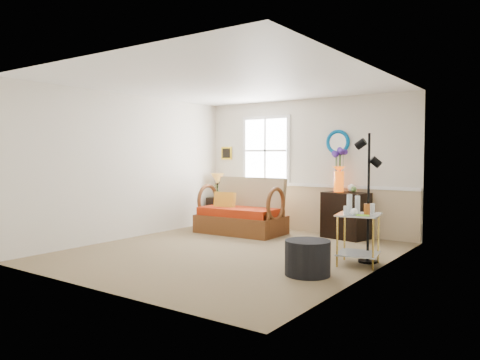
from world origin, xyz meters
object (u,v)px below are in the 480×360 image
Objects in this scene: floor_lamp at (368,198)px; lamp_stand at (216,211)px; ottoman at (308,258)px; cabinet at (346,215)px; loveseat at (241,206)px; side_table at (358,239)px.

lamp_stand is at bearing 152.56° from floor_lamp.
cabinet is at bearing 103.15° from ottoman.
floor_lamp reaches higher than ottoman.
cabinet is 1.46× the size of ottoman.
loveseat is at bearing 140.11° from ottoman.
loveseat reaches higher than lamp_stand.
cabinet is (1.87, 0.66, -0.12)m from loveseat.
floor_lamp reaches higher than side_table.
cabinet is 1.18× the size of side_table.
loveseat is at bearing 156.35° from floor_lamp.
side_table is (2.83, -1.21, -0.18)m from loveseat.
loveseat reaches higher than cabinet.
side_table is at bearing -25.08° from loveseat.
side_table is 0.39× the size of floor_lamp.
loveseat is at bearing 156.75° from side_table.
side_table is at bearing -25.69° from lamp_stand.
floor_lamp reaches higher than cabinet.
cabinet is at bearing 116.82° from floor_lamp.
side_table is 1.23× the size of ottoman.
floor_lamp reaches higher than loveseat.
loveseat reaches higher than side_table.
floor_lamp is at bearing -20.71° from loveseat.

